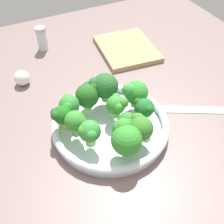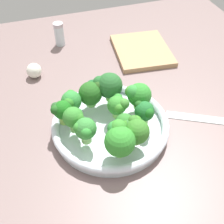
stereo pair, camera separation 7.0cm
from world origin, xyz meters
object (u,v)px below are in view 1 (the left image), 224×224
at_px(broccoli_floret_8, 62,115).
at_px(broccoli_floret_9, 144,108).
at_px(broccoli_floret_4, 88,94).
at_px(garlic_bulb, 22,78).
at_px(cutting_board, 127,48).
at_px(bowl, 112,125).
at_px(broccoli_floret_1, 128,123).
at_px(pepper_shaker, 42,38).
at_px(broccoli_floret_11, 89,132).
at_px(broccoli_floret_0, 104,86).
at_px(broccoli_floret_7, 69,105).
at_px(broccoli_floret_2, 125,138).
at_px(broccoli_floret_5, 140,127).
at_px(broccoli_floret_10, 117,105).
at_px(broccoli_floret_3, 76,122).
at_px(broccoli_floret_6, 135,92).

height_order(broccoli_floret_8, broccoli_floret_9, broccoli_floret_8).
bearing_deg(broccoli_floret_4, garlic_bulb, -148.35).
xyz_separation_m(broccoli_floret_4, cutting_board, (-0.23, 0.24, -0.06)).
bearing_deg(bowl, broccoli_floret_1, 16.54).
xyz_separation_m(garlic_bulb, pepper_shaker, (-0.16, 0.11, 0.02)).
relative_size(broccoli_floret_4, broccoli_floret_11, 1.03).
distance_m(broccoli_floret_0, broccoli_floret_8, 0.14).
xyz_separation_m(broccoli_floret_11, cutting_board, (-0.35, 0.28, -0.07)).
xyz_separation_m(broccoli_floret_9, cutting_board, (-0.34, 0.14, -0.06)).
bearing_deg(pepper_shaker, broccoli_floret_7, -5.75).
bearing_deg(garlic_bulb, broccoli_floret_7, 17.86).
xyz_separation_m(broccoli_floret_1, broccoli_floret_9, (-0.02, 0.06, 0.00)).
height_order(broccoli_floret_0, cutting_board, broccoli_floret_0).
bearing_deg(pepper_shaker, broccoli_floret_2, 3.48).
distance_m(bowl, broccoli_floret_5, 0.10).
bearing_deg(broccoli_floret_5, broccoli_floret_0, -173.66).
relative_size(broccoli_floret_8, garlic_bulb, 1.41).
xyz_separation_m(broccoli_floret_0, broccoli_floret_8, (0.04, -0.13, -0.01)).
height_order(broccoli_floret_5, broccoli_floret_10, broccoli_floret_5).
relative_size(broccoli_floret_4, cutting_board, 0.33).
bearing_deg(garlic_bulb, cutting_board, 93.70).
relative_size(broccoli_floret_3, broccoli_floret_8, 1.06).
relative_size(bowl, broccoli_floret_2, 3.69).
bearing_deg(broccoli_floret_8, cutting_board, 130.55).
relative_size(broccoli_floret_0, broccoli_floret_6, 1.13).
distance_m(broccoli_floret_11, cutting_board, 0.46).
bearing_deg(broccoli_floret_2, pepper_shaker, -176.52).
bearing_deg(bowl, broccoli_floret_7, -125.89).
xyz_separation_m(broccoli_floret_1, broccoli_floret_10, (-0.06, 0.00, 0.00)).
relative_size(broccoli_floret_2, broccoli_floret_9, 1.27).
xyz_separation_m(broccoli_floret_5, broccoli_floret_6, (-0.11, 0.04, 0.00)).
bearing_deg(cutting_board, broccoli_floret_11, -38.91).
height_order(broccoli_floret_2, broccoli_floret_3, broccoli_floret_2).
bearing_deg(broccoli_floret_1, broccoli_floret_3, -113.99).
height_order(broccoli_floret_0, garlic_bulb, broccoli_floret_0).
height_order(broccoli_floret_4, cutting_board, broccoli_floret_4).
bearing_deg(broccoli_floret_10, broccoli_floret_3, -82.62).
xyz_separation_m(bowl, broccoli_floret_9, (0.03, 0.07, 0.05)).
xyz_separation_m(bowl, broccoli_floret_6, (-0.03, 0.08, 0.06)).
distance_m(broccoli_floret_2, broccoli_floret_9, 0.11).
height_order(broccoli_floret_2, garlic_bulb, broccoli_floret_2).
relative_size(broccoli_floret_0, broccoli_floret_7, 1.32).
xyz_separation_m(broccoli_floret_8, garlic_bulb, (-0.25, -0.04, -0.05)).
bearing_deg(broccoli_floret_2, broccoli_floret_10, 162.62).
distance_m(broccoli_floret_5, broccoli_floret_11, 0.11).
xyz_separation_m(broccoli_floret_0, pepper_shaker, (-0.36, -0.06, -0.04)).
xyz_separation_m(broccoli_floret_11, pepper_shaker, (-0.49, 0.03, -0.03)).
bearing_deg(cutting_board, broccoli_floret_3, -43.97).
xyz_separation_m(broccoli_floret_0, broccoli_floret_2, (0.17, -0.03, -0.00)).
bearing_deg(bowl, broccoli_floret_10, 121.29).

